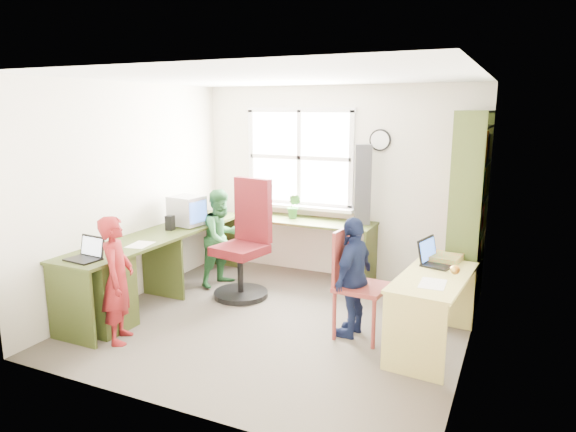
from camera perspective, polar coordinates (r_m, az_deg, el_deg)
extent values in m
cube|color=#4A433A|center=(5.31, -1.15, -11.79)|extent=(3.60, 3.40, 0.02)
cube|color=white|center=(4.87, -1.28, 15.29)|extent=(3.60, 3.40, 0.02)
cube|color=silver|center=(6.51, 5.40, 3.70)|extent=(3.60, 0.02, 2.40)
cube|color=silver|center=(3.53, -13.47, -3.56)|extent=(3.60, 0.02, 2.40)
cube|color=silver|center=(5.95, -17.09, 2.46)|extent=(0.02, 3.40, 2.40)
cube|color=silver|center=(4.48, 20.12, -0.71)|extent=(0.02, 3.40, 2.40)
cube|color=white|center=(6.63, 1.28, 6.51)|extent=(1.40, 0.01, 1.20)
cube|color=white|center=(6.62, 1.26, 6.51)|extent=(1.48, 0.04, 1.28)
cube|color=#986841|center=(3.52, 17.99, -7.27)|extent=(0.02, 0.82, 2.00)
sphere|color=gold|center=(3.84, 18.06, -5.70)|extent=(0.07, 0.07, 0.07)
cylinder|color=black|center=(6.26, 10.21, 8.31)|extent=(0.26, 0.03, 0.26)
cylinder|color=white|center=(6.24, 10.16, 8.30)|extent=(0.22, 0.01, 0.22)
cube|color=#3B481C|center=(5.92, -13.94, -2.01)|extent=(0.60, 2.70, 0.03)
cube|color=#3B481C|center=(6.41, 2.35, -0.61)|extent=(1.65, 0.56, 0.03)
cube|color=#3B481C|center=(6.02, -13.76, -5.47)|extent=(0.56, 0.03, 0.72)
cube|color=#3B481C|center=(5.12, -23.05, -9.23)|extent=(0.56, 0.03, 0.72)
cube|color=#3B481C|center=(7.05, -7.11, -2.66)|extent=(0.56, 0.03, 0.72)
cube|color=#3B481C|center=(6.25, 9.13, -4.62)|extent=(0.03, 0.52, 0.72)
cube|color=#3B481C|center=(5.35, -20.12, -8.07)|extent=(0.54, 0.45, 0.72)
cube|color=#D3C869|center=(4.70, 15.94, -6.55)|extent=(0.65, 1.23, 0.03)
cube|color=#D3C869|center=(4.30, 13.73, -13.09)|extent=(0.51, 0.07, 0.66)
cube|color=#D3C869|center=(5.34, 17.26, -8.28)|extent=(0.51, 0.07, 0.66)
cube|color=#3B481C|center=(5.18, 18.90, -0.68)|extent=(0.30, 0.02, 2.10)
cube|color=#3B481C|center=(6.16, 19.90, 1.16)|extent=(0.30, 0.02, 2.10)
cube|color=#3B481C|center=(5.57, 20.19, 10.85)|extent=(0.30, 1.00, 0.02)
cube|color=#3B481C|center=(5.94, 18.78, -9.08)|extent=(0.30, 1.00, 0.02)
cube|color=#3B481C|center=(5.82, 19.02, -5.76)|extent=(0.30, 1.00, 0.02)
cube|color=#3B481C|center=(5.72, 19.27, -2.13)|extent=(0.30, 1.00, 0.02)
cube|color=#3B481C|center=(5.65, 19.53, 1.61)|extent=(0.30, 1.00, 0.02)
cube|color=#3B481C|center=(5.60, 19.80, 5.44)|extent=(0.30, 1.00, 0.02)
cube|color=#3B481C|center=(5.57, 20.08, 9.32)|extent=(0.30, 1.00, 0.02)
cube|color=#A42517|center=(5.61, 18.54, -8.72)|extent=(0.25, 0.28, 0.27)
cube|color=navy|center=(5.90, 18.90, -7.61)|extent=(0.25, 0.30, 0.29)
cube|color=#1C7535|center=(6.19, 19.21, -6.67)|extent=(0.25, 0.26, 0.30)
cube|color=gold|center=(5.49, 18.80, -5.03)|extent=(0.25, 0.28, 0.30)
cube|color=#6E2F75|center=(5.79, 19.15, -4.09)|extent=(0.25, 0.30, 0.32)
cube|color=orange|center=(6.09, 19.44, -3.52)|extent=(0.25, 0.26, 0.29)
cube|color=black|center=(5.39, 19.07, -1.07)|extent=(0.25, 0.28, 0.32)
cube|color=beige|center=(5.71, 19.40, -0.58)|extent=(0.25, 0.30, 0.29)
cube|color=#A42517|center=(6.00, 19.69, 0.06)|extent=(0.25, 0.26, 0.30)
cube|color=navy|center=(5.33, 19.33, 2.73)|extent=(0.25, 0.28, 0.29)
cube|color=#1C7535|center=(5.64, 19.67, 3.28)|extent=(0.25, 0.30, 0.30)
cube|color=gold|center=(5.94, 19.95, 3.74)|extent=(0.25, 0.26, 0.32)
cube|color=#6E2F75|center=(5.29, 19.62, 6.89)|extent=(0.25, 0.28, 0.30)
cube|color=orange|center=(5.60, 19.95, 7.21)|extent=(0.25, 0.30, 0.32)
cube|color=black|center=(5.90, 20.20, 7.22)|extent=(0.25, 0.26, 0.29)
cylinder|color=black|center=(5.98, -5.27, -8.60)|extent=(0.72, 0.72, 0.06)
cylinder|color=black|center=(5.89, -5.31, -6.28)|extent=(0.08, 0.08, 0.47)
cube|color=#551013|center=(5.82, -5.36, -3.78)|extent=(0.59, 0.59, 0.10)
cube|color=#551013|center=(5.90, -3.91, 0.69)|extent=(0.50, 0.17, 0.73)
cylinder|color=maroon|center=(4.86, 5.16, -10.96)|extent=(0.04, 0.04, 0.48)
cylinder|color=maroon|center=(4.73, 9.48, -11.72)|extent=(0.04, 0.04, 0.48)
cylinder|color=maroon|center=(5.18, 6.88, -9.49)|extent=(0.04, 0.04, 0.48)
cylinder|color=maroon|center=(5.07, 10.94, -10.14)|extent=(0.04, 0.04, 0.48)
cube|color=maroon|center=(4.87, 8.20, -7.84)|extent=(0.47, 0.47, 0.04)
cube|color=maroon|center=(4.85, 6.07, -4.43)|extent=(0.06, 0.43, 0.53)
cube|color=#A8A7AC|center=(6.23, -11.12, -0.96)|extent=(0.29, 0.24, 0.02)
cube|color=#A8A7AC|center=(6.19, -11.18, 0.62)|extent=(0.40, 0.37, 0.34)
cube|color=#3F72F2|center=(6.07, -9.93, 0.44)|extent=(0.04, 0.28, 0.25)
cube|color=black|center=(5.09, -21.82, -4.51)|extent=(0.32, 0.25, 0.02)
cube|color=black|center=(5.13, -20.91, -3.15)|extent=(0.31, 0.08, 0.20)
cube|color=white|center=(5.13, -20.98, -3.17)|extent=(0.27, 0.06, 0.16)
cube|color=black|center=(5.02, 16.52, -5.11)|extent=(0.33, 0.40, 0.02)
cube|color=black|center=(5.04, 15.21, -3.61)|extent=(0.15, 0.35, 0.23)
cube|color=#3F72F2|center=(5.03, 15.31, -3.63)|extent=(0.12, 0.31, 0.19)
cube|color=black|center=(6.02, -12.97, -0.74)|extent=(0.10, 0.10, 0.17)
cube|color=black|center=(6.47, -9.72, 0.35)|extent=(0.12, 0.12, 0.19)
cube|color=black|center=(6.19, 8.33, 3.46)|extent=(0.23, 0.22, 0.95)
cube|color=red|center=(5.14, 16.92, -4.48)|extent=(0.35, 0.35, 0.06)
cube|color=silver|center=(5.47, -16.10, -3.08)|extent=(0.25, 0.32, 0.00)
cube|color=silver|center=(4.47, 15.78, -7.25)|extent=(0.21, 0.30, 0.00)
imported|color=#327E33|center=(6.47, 0.66, 1.08)|extent=(0.19, 0.16, 0.32)
imported|color=maroon|center=(4.95, -18.42, -6.72)|extent=(0.45, 0.51, 1.18)
imported|color=#296732|center=(6.25, -7.35, -2.40)|extent=(0.59, 0.67, 1.18)
imported|color=#151F43|center=(4.87, 7.28, -6.73)|extent=(0.36, 0.70, 1.15)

